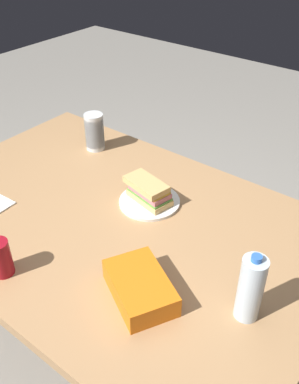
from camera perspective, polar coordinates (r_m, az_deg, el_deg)
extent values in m
plane|color=gray|center=(2.11, -4.03, -19.70)|extent=(8.00, 8.00, 0.00)
cube|color=tan|center=(1.56, -5.15, -3.96)|extent=(1.56, 1.03, 0.04)
cylinder|color=#977049|center=(2.44, -10.00, 0.78)|extent=(0.07, 0.07, 0.72)
cylinder|color=white|center=(1.60, 0.00, -1.28)|extent=(0.23, 0.23, 0.01)
cube|color=#DBB26B|center=(1.59, 0.00, -0.76)|extent=(0.18, 0.12, 0.02)
cube|color=#599E3F|center=(1.58, 0.00, -0.29)|extent=(0.18, 0.12, 0.01)
cube|color=#C6727A|center=(1.58, 0.00, 0.12)|extent=(0.17, 0.11, 0.02)
cube|color=yellow|center=(1.57, 0.00, 0.50)|extent=(0.16, 0.11, 0.01)
cube|color=#DBB26B|center=(1.56, -0.45, 1.07)|extent=(0.18, 0.12, 0.02)
cylinder|color=maroon|center=(1.37, -19.29, -8.31)|extent=(0.07, 0.07, 0.12)
cube|color=orange|center=(1.25, -1.28, -12.62)|extent=(0.27, 0.24, 0.07)
cylinder|color=silver|center=(1.19, 13.35, -12.48)|extent=(0.07, 0.07, 0.21)
cylinder|color=blue|center=(1.11, 14.13, -8.61)|extent=(0.03, 0.03, 0.02)
cylinder|color=silver|center=(1.95, -7.28, 7.06)|extent=(0.08, 0.08, 0.09)
cylinder|color=silver|center=(1.94, -7.32, 7.52)|extent=(0.08, 0.08, 0.09)
cylinder|color=silver|center=(1.93, -7.36, 7.99)|extent=(0.08, 0.08, 0.09)
cylinder|color=silver|center=(1.92, -7.40, 8.47)|extent=(0.08, 0.08, 0.09)
cylinder|color=silver|center=(1.91, -7.44, 8.95)|extent=(0.08, 0.08, 0.09)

